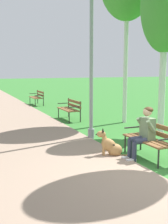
% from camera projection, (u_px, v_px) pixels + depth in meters
% --- Properties ---
extents(ground_plane, '(120.00, 120.00, 0.00)m').
position_uv_depth(ground_plane, '(162.00, 173.00, 5.97)').
color(ground_plane, '#33752D').
extents(park_bench_near, '(0.55, 1.50, 0.85)m').
position_uv_depth(park_bench_near, '(151.00, 137.00, 6.90)').
color(park_bench_near, brown).
rests_on(park_bench_near, ground).
extents(park_bench_mid, '(0.55, 1.50, 0.85)m').
position_uv_depth(park_bench_mid, '(70.00, 108.00, 12.12)').
color(park_bench_mid, brown).
rests_on(park_bench_mid, ground).
extents(park_bench_far, '(0.55, 1.50, 0.85)m').
position_uv_depth(park_bench_far, '(37.00, 96.00, 17.12)').
color(park_bench_far, brown).
rests_on(park_bench_far, ground).
extents(person_seated_on_near_bench, '(0.74, 0.49, 1.25)m').
position_uv_depth(person_seated_on_near_bench, '(144.00, 131.00, 6.81)').
color(person_seated_on_near_bench, '#33384C').
rests_on(person_seated_on_near_bench, ground).
extents(dog_shepherd, '(0.78, 0.47, 0.71)m').
position_uv_depth(dog_shepherd, '(111.00, 146.00, 7.06)').
color(dog_shepherd, '#B27F47').
rests_on(dog_shepherd, ground).
extents(lamp_post_near, '(0.24, 0.24, 4.44)m').
position_uv_depth(lamp_post_near, '(91.00, 63.00, 8.60)').
color(lamp_post_near, gray).
rests_on(lamp_post_near, ground).
extents(birch_tree_second, '(1.62, 1.42, 5.60)m').
position_uv_depth(birch_tree_second, '(165.00, 7.00, 9.06)').
color(birch_tree_second, silver).
rests_on(birch_tree_second, ground).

